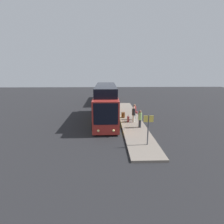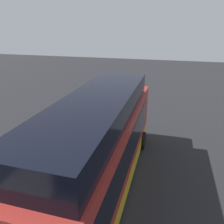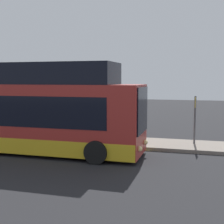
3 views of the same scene
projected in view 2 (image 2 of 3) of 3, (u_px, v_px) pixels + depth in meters
name	position (u px, v px, depth m)	size (l,w,h in m)	color
ground	(100.00, 185.00, 9.68)	(80.00, 80.00, 0.00)	#232326
platform	(43.00, 173.00, 10.36)	(20.00, 2.53, 0.17)	slate
bus_lead	(101.00, 148.00, 9.02)	(10.58, 2.79, 4.20)	maroon
passenger_boarding	(63.00, 123.00, 13.06)	(0.52, 0.52, 1.81)	#2D2D33
passenger_waiting	(37.00, 147.00, 10.43)	(0.53, 0.64, 1.84)	gray
passenger_with_bags	(53.00, 139.00, 11.28)	(0.52, 0.52, 1.79)	silver
suitcase	(62.00, 153.00, 11.23)	(0.41, 0.20, 0.84)	maroon
sign_post	(91.00, 94.00, 16.58)	(0.10, 0.76, 2.44)	#4C4C51
trash_bin	(52.00, 175.00, 9.56)	(0.44, 0.44, 0.65)	#593319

